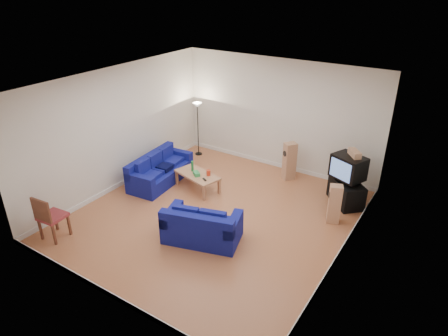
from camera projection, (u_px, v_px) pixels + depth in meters
The scene contains 16 objects.
room at pixel (214, 157), 8.88m from camera, with size 6.01×6.51×3.21m.
sofa_three_seat at pixel (159, 172), 11.01m from camera, with size 1.05×2.08×0.78m.
sofa_loveseat at pixel (201, 228), 8.54m from camera, with size 1.79×1.31×0.80m.
coffee_table at pixel (197, 176), 10.56m from camera, with size 1.36×0.91×0.45m.
bottle at pixel (192, 166), 10.63m from camera, with size 0.07×0.07×0.29m, color #197233.
tissue_box at pixel (196, 174), 10.44m from camera, with size 0.24×0.13×0.10m, color green.
red_canister at pixel (208, 173), 10.43m from camera, with size 0.11×0.11×0.15m, color red.
remote at pixel (204, 179), 10.23m from camera, with size 0.16×0.05×0.02m, color black.
tv_stand at pixel (346, 192), 9.95m from camera, with size 0.99×0.55×0.61m, color black.
av_receiver at pixel (349, 179), 9.83m from camera, with size 0.45×0.37×0.11m, color black.
television at pixel (348, 167), 9.65m from camera, with size 0.91×0.81×0.58m.
centre_speaker at pixel (355, 153), 9.49m from camera, with size 0.43×0.17×0.15m, color tan.
speaker_left at pixel (289, 161), 11.03m from camera, with size 0.39×0.40×1.08m.
speaker_right at pixel (334, 204), 9.12m from camera, with size 0.34×0.31×0.95m.
floor_lamp at pixel (197, 112), 12.18m from camera, with size 0.29×0.29×1.70m.
dining_chair at pixel (49, 216), 8.47m from camera, with size 0.55×0.55×1.05m.
Camera 1 is at (4.56, -6.68, 5.23)m, focal length 32.00 mm.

